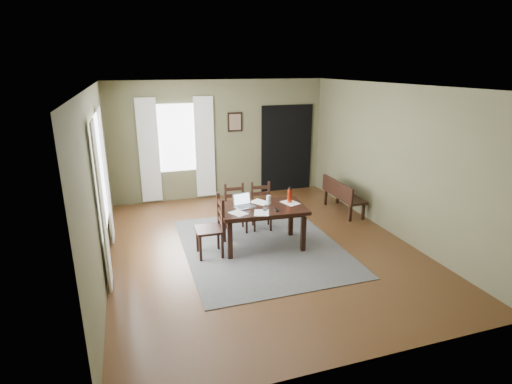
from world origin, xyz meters
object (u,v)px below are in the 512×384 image
object	(u,v)px
bench	(342,193)
water_bottle	(290,195)
chair_end	(212,227)
chair_back_left	(236,209)
chair_back_right	(261,207)
dining_table	(262,212)
laptop	(243,203)

from	to	relation	value
bench	water_bottle	bearing A→B (deg)	122.29
chair_end	water_bottle	distance (m)	1.45
chair_back_left	chair_back_right	xyz separation A→B (m)	(0.50, -0.01, -0.01)
chair_end	bench	world-z (taller)	chair_end
dining_table	laptop	distance (m)	0.35
water_bottle	bench	bearing A→B (deg)	32.29
chair_back_left	laptop	bearing A→B (deg)	-91.46
chair_end	water_bottle	bearing A→B (deg)	97.12
chair_end	bench	xyz separation A→B (m)	(3.02, 1.16, -0.08)
chair_end	bench	distance (m)	3.23
dining_table	chair_end	size ratio (longest dim) A/B	1.49
chair_back_left	laptop	size ratio (longest dim) A/B	2.42
water_bottle	laptop	bearing A→B (deg)	177.18
laptop	dining_table	bearing A→B (deg)	-31.04
laptop	chair_back_left	bearing A→B (deg)	75.86
dining_table	chair_back_right	xyz separation A→B (m)	(0.25, 0.81, -0.21)
dining_table	chair_back_left	xyz separation A→B (m)	(-0.25, 0.82, -0.20)
chair_back_left	water_bottle	xyz separation A→B (m)	(0.77, -0.75, 0.42)
dining_table	bench	world-z (taller)	dining_table
chair_back_left	water_bottle	distance (m)	1.15
water_bottle	chair_back_right	bearing A→B (deg)	110.19
chair_back_right	water_bottle	world-z (taller)	water_bottle
chair_end	chair_back_left	distance (m)	1.08
dining_table	chair_back_right	bearing A→B (deg)	76.86
dining_table	chair_end	xyz separation A→B (m)	(-0.88, -0.06, -0.15)
chair_back_right	water_bottle	distance (m)	0.89
chair_end	chair_back_left	bearing A→B (deg)	146.21
dining_table	chair_end	world-z (taller)	chair_end
bench	laptop	distance (m)	2.66
dining_table	bench	distance (m)	2.42
laptop	water_bottle	xyz separation A→B (m)	(0.82, -0.04, 0.07)
chair_back_right	laptop	size ratio (longest dim) A/B	2.37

